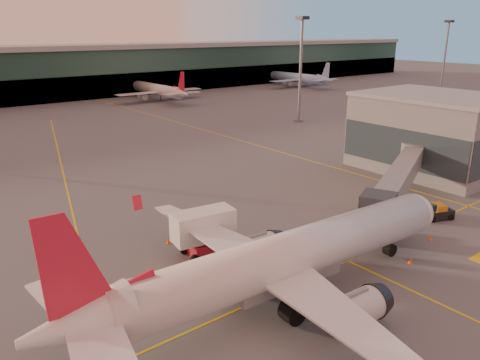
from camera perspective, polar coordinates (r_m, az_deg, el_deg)
ground at (r=43.67m, az=13.85°, el=-13.79°), size 600.00×600.00×0.00m
taxi_markings at (r=73.85m, az=-18.24°, el=-0.82°), size 100.12×173.00×0.01m
gate_building at (r=84.06m, az=22.49°, el=5.37°), size 18.40×22.40×12.60m
mast_east_near at (r=119.92m, az=7.42°, el=14.06°), size 2.40×2.40×25.60m
mast_east_far at (r=182.97m, az=23.75°, el=14.03°), size 2.40×2.40×25.60m
main_airplane at (r=40.04m, az=5.03°, el=-9.82°), size 40.66×36.63×12.27m
jet_bridge at (r=65.41m, az=19.16°, el=0.60°), size 28.46×15.05×6.01m
catering_truck at (r=48.59m, az=-4.39°, el=-6.14°), size 6.71×3.71×4.96m
gpu_cart at (r=57.01m, az=19.12°, el=-5.89°), size 1.91×1.20×1.09m
pushback_tug at (r=63.32m, az=22.92°, el=-3.72°), size 4.17×3.19×1.91m
cone_nose at (r=57.04m, az=22.18°, el=-6.56°), size 0.38×0.38×0.48m
cone_wing_left at (r=52.60m, az=-8.74°, el=-7.36°), size 0.50×0.50×0.64m
cone_fwd at (r=50.93m, az=20.04°, el=-9.22°), size 0.46×0.46×0.59m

